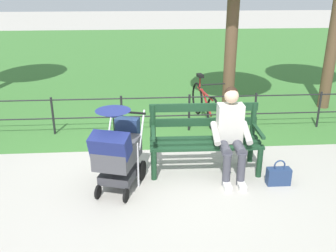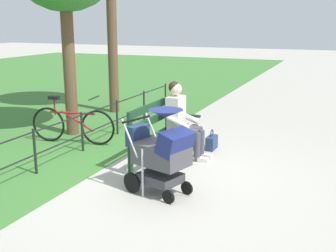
{
  "view_description": "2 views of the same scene",
  "coord_description": "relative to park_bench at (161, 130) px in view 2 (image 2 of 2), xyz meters",
  "views": [
    {
      "loc": [
        0.23,
        4.86,
        2.65
      ],
      "look_at": [
        -0.11,
        0.08,
        0.76
      ],
      "focal_mm": 40.04,
      "sensor_mm": 36.0,
      "label": 1
    },
    {
      "loc": [
        5.4,
        2.54,
        2.24
      ],
      "look_at": [
        -0.06,
        0.25,
        0.76
      ],
      "focal_mm": 45.37,
      "sensor_mm": 36.0,
      "label": 2
    }
  ],
  "objects": [
    {
      "name": "park_fence",
      "position": [
        0.16,
        -1.49,
        -0.1
      ],
      "size": [
        8.67,
        0.04,
        0.7
      ],
      "color": "black",
      "rests_on": "ground"
    },
    {
      "name": "bicycle",
      "position": [
        -0.32,
        -1.95,
        -0.16
      ],
      "size": [
        0.44,
        1.65,
        0.89
      ],
      "color": "black",
      "rests_on": "ground"
    },
    {
      "name": "park_bench",
      "position": [
        0.0,
        0.0,
        0.0
      ],
      "size": [
        1.61,
        0.63,
        0.96
      ],
      "color": "#193D23",
      "rests_on": "ground"
    },
    {
      "name": "handbag",
      "position": [
        -0.95,
        0.56,
        -0.4
      ],
      "size": [
        0.32,
        0.14,
        0.37
      ],
      "color": "navy",
      "rests_on": "ground"
    },
    {
      "name": "ground_plane",
      "position": [
        0.66,
        0.12,
        -0.53
      ],
      "size": [
        60.0,
        60.0,
        0.0
      ],
      "primitive_type": "plane",
      "color": "#ADA89E"
    },
    {
      "name": "person_on_bench",
      "position": [
        -0.33,
        0.22,
        0.15
      ],
      "size": [
        0.54,
        0.74,
        1.28
      ],
      "color": "#42424C",
      "rests_on": "ground"
    },
    {
      "name": "stroller",
      "position": [
        1.23,
        0.54,
        0.07
      ],
      "size": [
        0.73,
        0.98,
        1.15
      ],
      "color": "black",
      "rests_on": "ground"
    }
  ]
}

